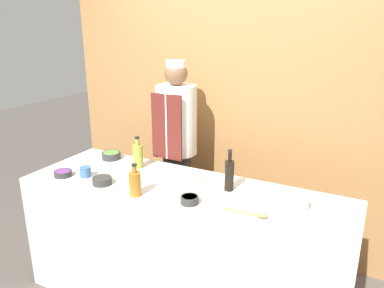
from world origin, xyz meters
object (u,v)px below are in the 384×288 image
object	(u,v)px
cup_cream	(302,203)
cup_blue	(85,172)
cutting_board	(184,178)
bottle_soy	(229,174)
chef_center	(177,153)
bottle_oil	(138,156)
wooden_spoon	(252,214)
sauce_bowl_green	(111,155)
sauce_bowl_white	(190,199)
sauce_bowl_brown	(102,180)
bottle_amber	(135,183)
sauce_bowl_purple	(63,173)

from	to	relation	value
cup_cream	cup_blue	xyz separation A→B (m)	(-1.53, -0.21, -0.01)
cup_blue	cutting_board	bearing A→B (deg)	23.43
bottle_soy	chef_center	bearing A→B (deg)	145.46
bottle_oil	chef_center	bearing A→B (deg)	73.07
cup_cream	chef_center	size ratio (longest dim) A/B	0.05
bottle_oil	cup_cream	xyz separation A→B (m)	(1.29, -0.12, -0.05)
wooden_spoon	chef_center	bearing A→B (deg)	141.73
sauce_bowl_green	bottle_soy	size ratio (longest dim) A/B	0.53
sauce_bowl_white	bottle_soy	world-z (taller)	bottle_soy
sauce_bowl_white	chef_center	size ratio (longest dim) A/B	0.07
sauce_bowl_brown	bottle_oil	distance (m)	0.39
bottle_amber	bottle_soy	distance (m)	0.63
wooden_spoon	bottle_amber	bearing A→B (deg)	-173.33
sauce_bowl_purple	sauce_bowl_white	xyz separation A→B (m)	(1.04, 0.04, 0.00)
sauce_bowl_brown	cup_blue	distance (m)	0.20
chef_center	sauce_bowl_purple	bearing A→B (deg)	-122.67
cup_blue	chef_center	distance (m)	0.82
sauce_bowl_purple	cutting_board	bearing A→B (deg)	23.49
sauce_bowl_purple	bottle_oil	bearing A→B (deg)	45.77
cup_blue	sauce_bowl_brown	bearing A→B (deg)	-13.56
cup_cream	chef_center	xyz separation A→B (m)	(-1.17, 0.52, -0.03)
cup_blue	bottle_amber	bearing A→B (deg)	-9.86
wooden_spoon	sauce_bowl_white	bearing A→B (deg)	-176.19
bottle_oil	bottle_soy	bearing A→B (deg)	-4.52
sauce_bowl_white	bottle_amber	world-z (taller)	bottle_amber
sauce_bowl_brown	bottle_soy	distance (m)	0.90
sauce_bowl_purple	bottle_amber	size ratio (longest dim) A/B	0.59
sauce_bowl_purple	bottle_amber	distance (m)	0.67
sauce_bowl_purple	wooden_spoon	xyz separation A→B (m)	(1.44, 0.07, -0.01)
wooden_spoon	bottle_soy	bearing A→B (deg)	133.58
sauce_bowl_green	wooden_spoon	size ratio (longest dim) A/B	0.54
bottle_oil	sauce_bowl_white	bearing A→B (deg)	-29.15
bottle_amber	chef_center	world-z (taller)	chef_center
bottle_amber	wooden_spoon	xyz separation A→B (m)	(0.77, 0.09, -0.07)
cutting_board	bottle_soy	xyz separation A→B (m)	(0.36, -0.02, 0.10)
bottle_oil	cutting_board	bearing A→B (deg)	-5.85
sauce_bowl_brown	cutting_board	xyz separation A→B (m)	(0.47, 0.34, -0.02)
bottle_soy	bottle_oil	world-z (taller)	bottle_soy
sauce_bowl_green	bottle_amber	bearing A→B (deg)	-39.17
sauce_bowl_green	sauce_bowl_purple	size ratio (longest dim) A/B	1.19
bottle_soy	cup_cream	distance (m)	0.51
sauce_bowl_green	bottle_oil	distance (m)	0.33
chef_center	bottle_oil	bearing A→B (deg)	-106.93
sauce_bowl_green	bottle_soy	distance (m)	1.12
sauce_bowl_purple	cutting_board	size ratio (longest dim) A/B	0.46
sauce_bowl_white	cutting_board	distance (m)	0.38
cutting_board	cup_cream	xyz separation A→B (m)	(0.86, -0.08, 0.03)
sauce_bowl_green	sauce_bowl_purple	world-z (taller)	sauce_bowl_green
sauce_bowl_green	bottle_soy	bearing A→B (deg)	-6.20
sauce_bowl_brown	bottle_soy	bearing A→B (deg)	21.05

